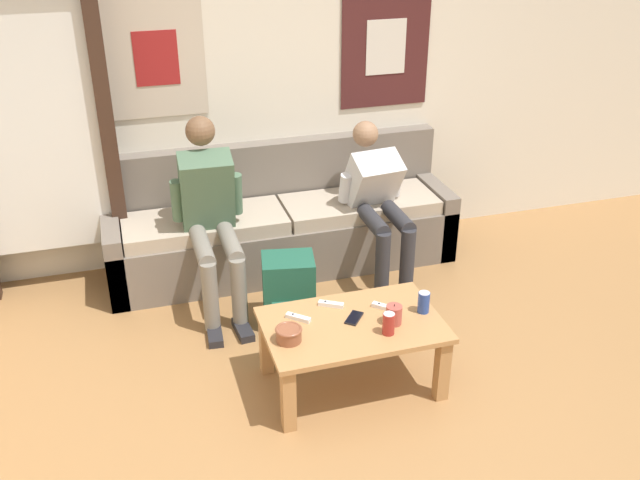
% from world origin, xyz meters
% --- Properties ---
extents(ground_plane, '(18.00, 18.00, 0.00)m').
position_xyz_m(ground_plane, '(0.00, 0.00, 0.00)').
color(ground_plane, '#9E7042').
extents(wall_back, '(10.00, 0.07, 2.55)m').
position_xyz_m(wall_back, '(0.00, 2.33, 1.28)').
color(wall_back, silver).
rests_on(wall_back, ground_plane).
extents(door_frame, '(1.00, 0.10, 2.15)m').
position_xyz_m(door_frame, '(-1.62, 2.11, 1.20)').
color(door_frame, '#382319').
rests_on(door_frame, ground_plane).
extents(couch, '(2.50, 0.65, 0.87)m').
position_xyz_m(couch, '(-0.06, 2.01, 0.30)').
color(couch, '#70665B').
rests_on(couch, ground_plane).
extents(coffee_table, '(0.98, 0.62, 0.41)m').
position_xyz_m(coffee_table, '(-0.03, 0.52, 0.34)').
color(coffee_table, '#B27F4C').
rests_on(coffee_table, ground_plane).
extents(person_seated_adult, '(0.47, 0.88, 1.23)m').
position_xyz_m(person_seated_adult, '(-0.61, 1.65, 0.66)').
color(person_seated_adult, gray).
rests_on(person_seated_adult, ground_plane).
extents(person_seated_teen, '(0.47, 0.92, 1.05)m').
position_xyz_m(person_seated_teen, '(0.56, 1.69, 0.58)').
color(person_seated_teen, '#2D2D33').
rests_on(person_seated_teen, ground_plane).
extents(backpack, '(0.37, 0.34, 0.46)m').
position_xyz_m(backpack, '(-0.20, 1.23, 0.22)').
color(backpack, '#1E5642').
rests_on(backpack, ground_plane).
extents(ceramic_bowl, '(0.14, 0.14, 0.08)m').
position_xyz_m(ceramic_bowl, '(-0.40, 0.46, 0.46)').
color(ceramic_bowl, brown).
rests_on(ceramic_bowl, coffee_table).
extents(pillar_candle, '(0.09, 0.09, 0.12)m').
position_xyz_m(pillar_candle, '(0.19, 0.45, 0.47)').
color(pillar_candle, '#B24C42').
rests_on(pillar_candle, coffee_table).
extents(drink_can_blue, '(0.07, 0.07, 0.12)m').
position_xyz_m(drink_can_blue, '(0.39, 0.51, 0.48)').
color(drink_can_blue, '#28479E').
rests_on(drink_can_blue, coffee_table).
extents(drink_can_red, '(0.07, 0.07, 0.12)m').
position_xyz_m(drink_can_red, '(0.12, 0.37, 0.48)').
color(drink_can_red, maroon).
rests_on(drink_can_red, coffee_table).
extents(game_controller_near_left, '(0.13, 0.12, 0.03)m').
position_xyz_m(game_controller_near_left, '(-0.30, 0.63, 0.43)').
color(game_controller_near_left, white).
rests_on(game_controller_near_left, coffee_table).
extents(game_controller_near_right, '(0.13, 0.13, 0.03)m').
position_xyz_m(game_controller_near_right, '(0.19, 0.60, 0.43)').
color(game_controller_near_right, white).
rests_on(game_controller_near_right, coffee_table).
extents(game_controller_far_center, '(0.14, 0.10, 0.03)m').
position_xyz_m(game_controller_far_center, '(-0.09, 0.71, 0.43)').
color(game_controller_far_center, white).
rests_on(game_controller_far_center, coffee_table).
extents(cell_phone, '(0.14, 0.15, 0.01)m').
position_xyz_m(cell_phone, '(-0.01, 0.55, 0.42)').
color(cell_phone, black).
rests_on(cell_phone, coffee_table).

